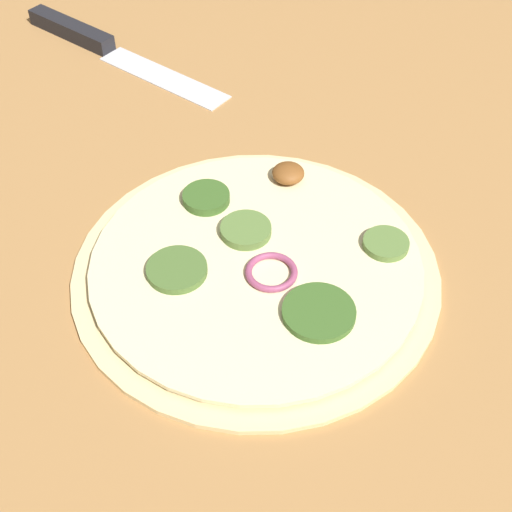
% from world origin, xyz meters
% --- Properties ---
extents(ground_plane, '(3.00, 3.00, 0.00)m').
position_xyz_m(ground_plane, '(0.00, 0.00, 0.00)').
color(ground_plane, '#9E703F').
extents(pizza, '(0.29, 0.29, 0.03)m').
position_xyz_m(pizza, '(0.00, -0.00, 0.01)').
color(pizza, beige).
rests_on(pizza, ground_plane).
extents(knife, '(0.29, 0.09, 0.02)m').
position_xyz_m(knife, '(0.39, -0.09, 0.01)').
color(knife, silver).
rests_on(knife, ground_plane).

